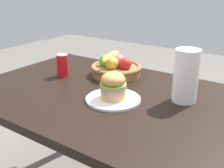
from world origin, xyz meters
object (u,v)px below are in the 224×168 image
Objects in this scene: soda_can at (63,65)px; plate at (113,99)px; sandwich at (113,86)px; paper_towel_roll at (186,76)px; fruit_basket at (116,67)px.

plate is at bearing -15.87° from soda_can.
paper_towel_roll reaches higher than sandwich.
sandwich is at bearing -146.35° from paper_towel_roll.
fruit_basket is (-0.18, 0.30, 0.04)m from plate.
sandwich is 0.42× the size of fruit_basket.
fruit_basket is at bearing 35.46° from soda_can.
fruit_basket is (-0.18, 0.30, -0.03)m from sandwich.
soda_can is 0.43× the size of fruit_basket.
fruit_basket is at bearing 121.71° from plate.
paper_towel_roll is (0.27, 0.18, 0.11)m from plate.
soda_can is at bearing -175.45° from paper_towel_roll.
plate is at bearing -146.35° from paper_towel_roll.
plate is 0.35m from fruit_basket.
fruit_basket reaches higher than sandwich.
fruit_basket reaches higher than plate.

